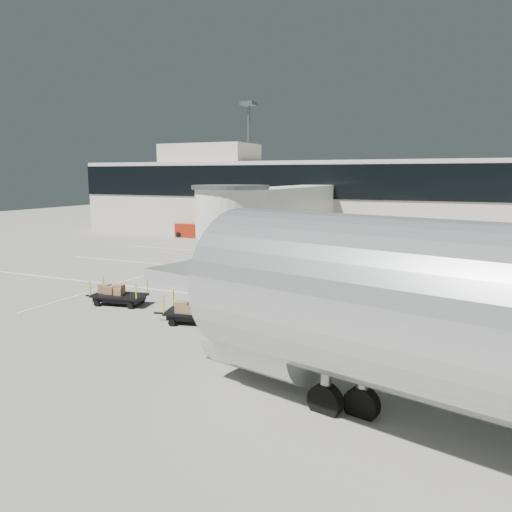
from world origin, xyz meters
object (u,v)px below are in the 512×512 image
(baggage_tug, at_px, (363,290))
(minivan, at_px, (440,260))
(ground_worker, at_px, (249,297))
(belt_loader, at_px, (194,231))
(suitcase_cart, at_px, (344,280))
(box_cart_near, at_px, (198,312))
(box_cart_far, at_px, (121,296))

(baggage_tug, bearing_deg, minivan, 68.80)
(ground_worker, xyz_separation_m, belt_loader, (-18.37, 24.97, -0.23))
(baggage_tug, height_order, ground_worker, ground_worker)
(suitcase_cart, bearing_deg, ground_worker, -129.00)
(baggage_tug, relative_size, box_cart_near, 0.74)
(box_cart_far, bearing_deg, minivan, 36.26)
(box_cart_near, distance_m, belt_loader, 31.60)
(baggage_tug, xyz_separation_m, suitcase_cart, (-1.55, 2.01, -0.02))
(suitcase_cart, xyz_separation_m, box_cart_far, (-9.66, -8.05, -0.10))
(box_cart_near, height_order, belt_loader, belt_loader)
(baggage_tug, bearing_deg, ground_worker, -129.24)
(box_cart_far, height_order, minivan, minivan)
(box_cart_far, relative_size, belt_loader, 0.84)
(suitcase_cart, bearing_deg, box_cart_far, -159.40)
(ground_worker, relative_size, minivan, 0.37)
(suitcase_cart, distance_m, belt_loader, 27.42)
(minivan, relative_size, belt_loader, 1.28)
(baggage_tug, xyz_separation_m, box_cart_near, (-5.87, -7.21, -0.09))
(baggage_tug, height_order, belt_loader, belt_loader)
(suitcase_cart, distance_m, minivan, 8.13)
(minivan, bearing_deg, suitcase_cart, -137.05)
(minivan, height_order, belt_loader, belt_loader)
(suitcase_cart, bearing_deg, minivan, 35.42)
(box_cart_near, distance_m, box_cart_far, 5.47)
(ground_worker, bearing_deg, suitcase_cart, 64.28)
(belt_loader, bearing_deg, minivan, -24.59)
(box_cart_near, bearing_deg, belt_loader, 107.98)
(ground_worker, height_order, minivan, ground_worker)
(box_cart_near, bearing_deg, baggage_tug, 36.93)
(baggage_tug, distance_m, suitcase_cart, 2.54)
(suitcase_cart, relative_size, box_cart_far, 1.22)
(suitcase_cart, relative_size, minivan, 0.81)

